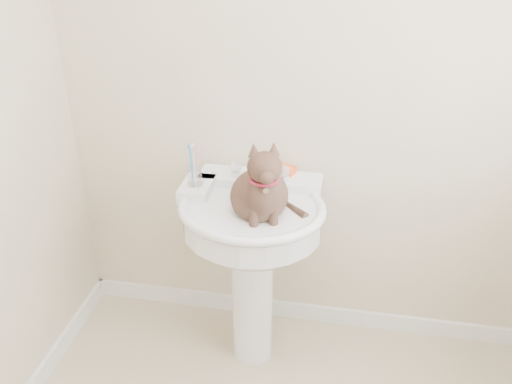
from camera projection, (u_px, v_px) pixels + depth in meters
The scene contains 7 objects.
wall_back at pixel (311, 84), 2.22m from camera, with size 2.20×0.00×2.50m, color beige, non-canonical shape.
baseboard_back at pixel (299, 311), 2.80m from camera, with size 2.20×0.02×0.09m, color white.
pedestal_sink at pixel (252, 235), 2.28m from camera, with size 0.62×0.61×0.86m.
faucet at pixel (259, 171), 2.30m from camera, with size 0.28×0.12×0.14m.
soap_bar at pixel (285, 170), 2.38m from camera, with size 0.09×0.06×0.03m, color #F14C1C.
toothbrush_cup at pixel (195, 175), 2.26m from camera, with size 0.07×0.07×0.19m.
cat at pixel (260, 192), 2.11m from camera, with size 0.25×0.32×0.47m.
Camera 1 is at (0.17, -1.06, 1.94)m, focal length 38.00 mm.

